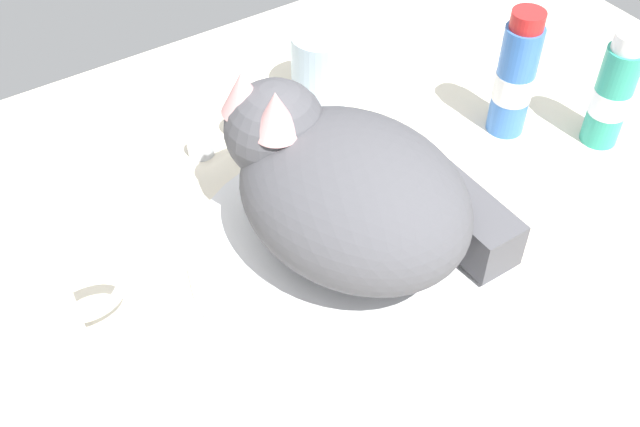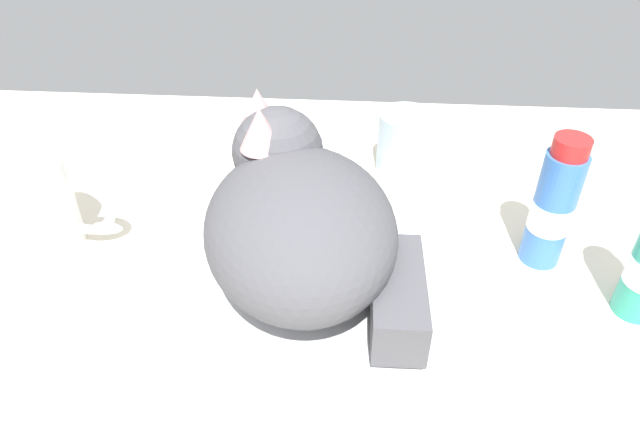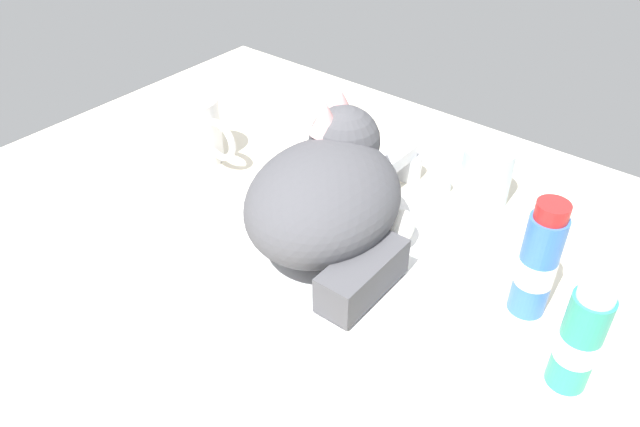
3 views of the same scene
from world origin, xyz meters
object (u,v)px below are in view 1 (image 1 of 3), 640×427
object	(u,v)px
rinse_cup	(322,66)
cat	(345,185)
faucet	(250,124)
toothpaste_bottle	(515,77)
mouthwash_bottle	(613,93)
coffee_mug	(32,318)

from	to	relation	value
rinse_cup	cat	bearing A→B (deg)	-118.27
faucet	cat	world-z (taller)	cat
rinse_cup	toothpaste_bottle	world-z (taller)	toothpaste_bottle
mouthwash_bottle	toothpaste_bottle	bearing A→B (deg)	135.88
faucet	coffee_mug	xyz separation A→B (cm)	(-27.75, -14.61, 2.53)
rinse_cup	mouthwash_bottle	size ratio (longest dim) A/B	0.61
faucet	rinse_cup	distance (cm)	11.46
faucet	rinse_cup	xyz separation A→B (cm)	(11.00, 2.79, 1.57)
toothpaste_bottle	faucet	bearing A→B (deg)	151.48
coffee_mug	rinse_cup	world-z (taller)	coffee_mug
rinse_cup	toothpaste_bottle	xyz separation A→B (cm)	(13.61, -16.16, 2.74)
cat	mouthwash_bottle	xyz separation A→B (cm)	(31.89, -2.62, -1.32)
rinse_cup	toothpaste_bottle	bearing A→B (deg)	-49.91
faucet	rinse_cup	bearing A→B (deg)	14.24
faucet	mouthwash_bottle	size ratio (longest dim) A/B	1.03
coffee_mug	rinse_cup	size ratio (longest dim) A/B	1.52
cat	rinse_cup	distance (cm)	23.59
cat	rinse_cup	xyz separation A→B (cm)	(11.05, 20.55, -3.45)
toothpaste_bottle	mouthwash_bottle	size ratio (longest dim) A/B	1.09
toothpaste_bottle	mouthwash_bottle	world-z (taller)	toothpaste_bottle
coffee_mug	mouthwash_bottle	xyz separation A→B (cm)	(59.59, -5.77, 1.17)
faucet	mouthwash_bottle	distance (cm)	37.98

